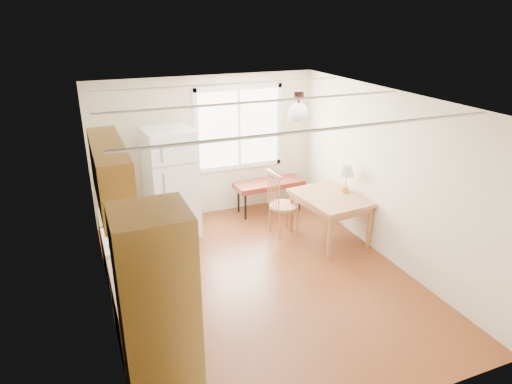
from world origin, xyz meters
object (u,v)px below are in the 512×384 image
refrigerator (171,184)px  chair (278,199)px  bench (269,185)px  dining_table (330,202)px

refrigerator → chair: (1.60, -0.68, -0.26)m
refrigerator → chair: bearing=-27.9°
refrigerator → bench: 1.90m
dining_table → chair: size_ratio=1.18×
refrigerator → dining_table: (2.30, -1.13, -0.25)m
refrigerator → chair: 1.76m
refrigerator → dining_table: 2.58m
dining_table → chair: chair is taller
refrigerator → chair: size_ratio=1.63×
dining_table → chair: (-0.70, 0.45, -0.02)m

